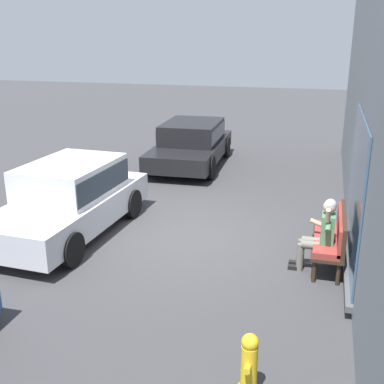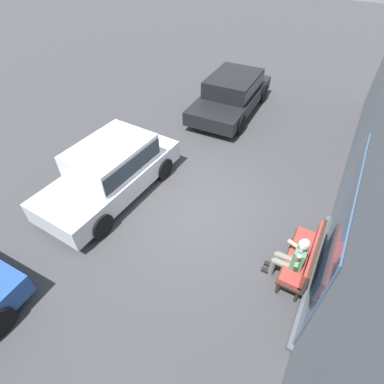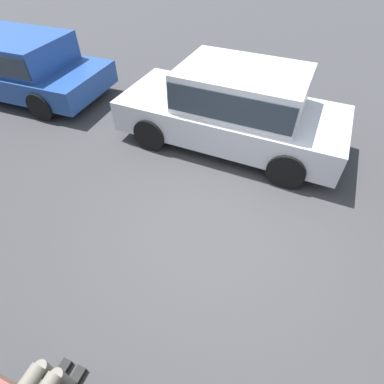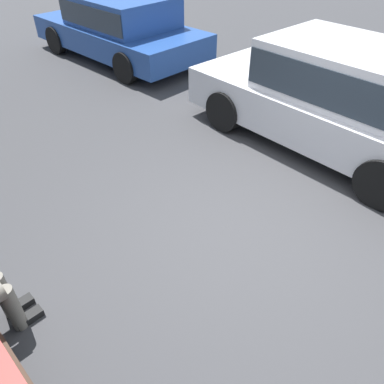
{
  "view_description": "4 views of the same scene",
  "coord_description": "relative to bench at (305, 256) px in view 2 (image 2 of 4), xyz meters",
  "views": [
    {
      "loc": [
        8.73,
        2.6,
        3.97
      ],
      "look_at": [
        0.02,
        0.15,
        1.0
      ],
      "focal_mm": 45.0,
      "sensor_mm": 36.0,
      "label": 1
    },
    {
      "loc": [
        4.82,
        2.6,
        5.82
      ],
      "look_at": [
        0.23,
        0.04,
        0.91
      ],
      "focal_mm": 28.0,
      "sensor_mm": 36.0,
      "label": 2
    },
    {
      "loc": [
        -0.75,
        2.6,
        3.54
      ],
      "look_at": [
        0.16,
        0.33,
        1.13
      ],
      "focal_mm": 28.0,
      "sensor_mm": 36.0,
      "label": 3
    },
    {
      "loc": [
        -1.73,
        2.6,
        2.97
      ],
      "look_at": [
        0.19,
        0.7,
        0.85
      ],
      "focal_mm": 35.0,
      "sensor_mm": 36.0,
      "label": 4
    }
  ],
  "objects": [
    {
      "name": "person_on_phone",
      "position": [
        0.27,
        -0.22,
        0.13
      ],
      "size": [
        0.73,
        0.74,
        1.34
      ],
      "color": "#6B665B",
      "rests_on": "ground_plane"
    },
    {
      "name": "parked_car_mid",
      "position": [
        -0.1,
        -5.25,
        0.24
      ],
      "size": [
        4.23,
        1.96,
        1.5
      ],
      "color": "silver",
      "rests_on": "ground_plane"
    },
    {
      "name": "ground_plane",
      "position": [
        -0.49,
        -2.9,
        -0.57
      ],
      "size": [
        60.0,
        60.0,
        0.0
      ],
      "primitive_type": "plane",
      "color": "#38383A"
    },
    {
      "name": "bench",
      "position": [
        0.0,
        0.0,
        0.0
      ],
      "size": [
        1.62,
        0.55,
        1.0
      ],
      "color": "#332319",
      "rests_on": "ground_plane"
    },
    {
      "name": "building_facade",
      "position": [
        -0.48,
        0.5,
        2.04
      ],
      "size": [
        18.0,
        0.51,
        5.24
      ],
      "color": "gray",
      "rests_on": "ground_plane"
    },
    {
      "name": "parked_car_near",
      "position": [
        -6.12,
        -4.35,
        0.19
      ],
      "size": [
        4.56,
        2.15,
        1.36
      ],
      "color": "black",
      "rests_on": "ground_plane"
    }
  ]
}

